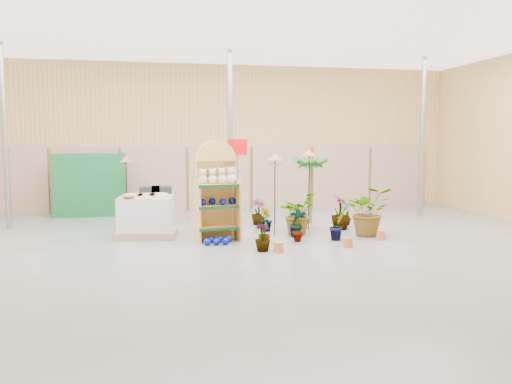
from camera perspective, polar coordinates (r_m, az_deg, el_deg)
room at (r=10.62m, az=-0.99°, el=6.17°), size 15.20×12.10×4.70m
display_shelf at (r=10.89m, az=-4.50°, el=-0.27°), size 0.99×0.71×2.18m
teddy_bears at (r=10.75m, az=-4.31°, el=1.70°), size 0.81×0.21×0.34m
gazing_balls_shelf at (r=10.78m, az=-4.42°, el=-1.08°), size 0.80×0.27×0.15m
gazing_balls_floor at (r=10.54m, az=-4.36°, el=-5.54°), size 0.63×0.39×0.15m
pallet_stack at (r=11.53m, az=-12.39°, el=-2.72°), size 1.40×1.22×0.95m
charcoal_planters at (r=13.01m, az=-11.37°, el=-1.56°), size 0.80×0.50×1.00m
trellis_stock at (r=14.93m, az=-18.48°, el=0.74°), size 2.00×0.30×1.80m
offer_sign at (r=12.69m, az=-2.17°, el=3.22°), size 0.50×0.08×2.20m
bird_table_front at (r=11.27m, az=2.18°, el=3.72°), size 0.34×0.34×1.87m
bird_table_right at (r=12.18m, az=6.11°, el=4.17°), size 0.34×0.34×1.94m
bird_table_back at (r=13.88m, az=-14.65°, el=3.42°), size 0.34×0.34×1.74m
palm at (r=13.10m, az=6.26°, el=3.34°), size 0.70×0.70×1.85m
potted_plant_0 at (r=10.34m, az=0.98°, el=-4.04°), size 0.36×0.45×0.76m
potted_plant_1 at (r=11.25m, az=4.72°, el=-3.54°), size 0.38×0.32×0.64m
potted_plant_2 at (r=11.62m, az=4.74°, el=-2.44°), size 1.14×1.15×0.96m
potted_plant_3 at (r=12.34m, az=9.62°, el=-2.32°), size 0.64×0.64×0.83m
potted_plant_4 at (r=13.00m, az=10.36°, el=-2.34°), size 0.24×0.35×0.64m
potted_plant_5 at (r=11.90m, az=1.24°, el=-3.13°), size 0.28×0.34×0.59m
potted_plant_6 at (r=12.29m, az=4.92°, el=-2.36°), size 0.95×0.96×0.80m
potted_plant_7 at (r=9.80m, az=0.77°, el=-5.17°), size 0.42×0.42×0.56m
potted_plant_8 at (r=10.75m, az=4.87°, el=-3.75°), size 0.45×0.37×0.73m
potted_plant_9 at (r=11.01m, az=9.29°, el=-3.77°), size 0.43×0.39×0.66m
potted_plant_10 at (r=11.64m, az=12.75°, el=-2.15°), size 1.14×1.02×1.13m
potted_plant_11 at (r=12.82m, az=0.26°, el=-2.32°), size 0.46×0.46×0.66m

